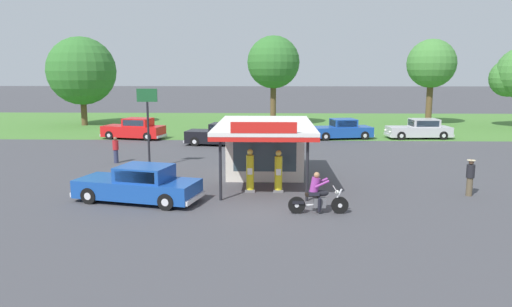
# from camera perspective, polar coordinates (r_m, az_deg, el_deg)

# --- Properties ---
(ground_plane) EXTENTS (300.00, 300.00, 0.00)m
(ground_plane) POSITION_cam_1_polar(r_m,az_deg,el_deg) (19.07, 0.82, -6.20)
(ground_plane) COLOR #424247
(grass_verge_strip) EXTENTS (120.00, 24.00, 0.01)m
(grass_verge_strip) POSITION_cam_1_polar(r_m,az_deg,el_deg) (48.61, 1.40, 3.59)
(grass_verge_strip) COLOR #477A33
(grass_verge_strip) RESTS_ON ground
(service_station_kiosk) EXTENTS (4.44, 7.42, 3.28)m
(service_station_kiosk) POSITION_cam_1_polar(r_m,az_deg,el_deg) (23.91, 1.09, 1.14)
(service_station_kiosk) COLOR silver
(service_station_kiosk) RESTS_ON ground
(gas_pump_nearside) EXTENTS (0.44, 0.44, 1.90)m
(gas_pump_nearside) POSITION_cam_1_polar(r_m,az_deg,el_deg) (21.04, -0.71, -2.25)
(gas_pump_nearside) COLOR slate
(gas_pump_nearside) RESTS_ON ground
(gas_pump_offside) EXTENTS (0.44, 0.44, 1.86)m
(gas_pump_offside) POSITION_cam_1_polar(r_m,az_deg,el_deg) (21.03, 2.68, -2.32)
(gas_pump_offside) COLOR slate
(gas_pump_offside) RESTS_ON ground
(motorcycle_with_rider) EXTENTS (2.25, 0.70, 1.58)m
(motorcycle_with_rider) POSITION_cam_1_polar(r_m,az_deg,el_deg) (18.00, 7.32, -5.10)
(motorcycle_with_rider) COLOR black
(motorcycle_with_rider) RESTS_ON ground
(featured_classic_sedan) EXTENTS (5.43, 3.00, 1.49)m
(featured_classic_sedan) POSITION_cam_1_polar(r_m,az_deg,el_deg) (20.08, -13.75, -3.68)
(featured_classic_sedan) COLOR #19479E
(featured_classic_sedan) RESTS_ON ground
(parked_car_back_row_centre_left) EXTENTS (5.18, 2.78, 1.63)m
(parked_car_back_row_centre_left) POSITION_cam_1_polar(r_m,az_deg,el_deg) (38.72, -14.28, 2.80)
(parked_car_back_row_centre_left) COLOR red
(parked_car_back_row_centre_left) RESTS_ON ground
(parked_car_back_row_left) EXTENTS (5.05, 2.75, 1.56)m
(parked_car_back_row_left) POSITION_cam_1_polar(r_m,az_deg,el_deg) (38.18, 10.17, 2.79)
(parked_car_back_row_left) COLOR #19479E
(parked_car_back_row_left) RESTS_ON ground
(parked_car_back_row_far_right) EXTENTS (5.16, 2.13, 1.54)m
(parked_car_back_row_far_right) POSITION_cam_1_polar(r_m,az_deg,el_deg) (39.89, 18.90, 2.71)
(parked_car_back_row_far_right) COLOR #B7B7BC
(parked_car_back_row_far_right) RESTS_ON ground
(parked_car_back_row_far_left) EXTENTS (5.22, 2.58, 1.56)m
(parked_car_back_row_far_left) POSITION_cam_1_polar(r_m,az_deg,el_deg) (34.42, -4.17, 2.19)
(parked_car_back_row_far_left) COLOR black
(parked_car_back_row_far_left) RESTS_ON ground
(bystander_strolling_foreground) EXTENTS (0.34, 0.34, 1.57)m
(bystander_strolling_foreground) POSITION_cam_1_polar(r_m,az_deg,el_deg) (22.26, 24.13, -2.52)
(bystander_strolling_foreground) COLOR brown
(bystander_strolling_foreground) RESTS_ON ground
(bystander_standing_back_lot) EXTENTS (0.34, 0.34, 1.52)m
(bystander_standing_back_lot) POSITION_cam_1_polar(r_m,az_deg,el_deg) (28.78, -16.35, 0.48)
(bystander_standing_back_lot) COLOR #2D3351
(bystander_standing_back_lot) RESTS_ON ground
(bystander_admiring_sedan) EXTENTS (0.36, 0.36, 1.63)m
(bystander_admiring_sedan) POSITION_cam_1_polar(r_m,az_deg,el_deg) (33.27, 2.71, 2.22)
(bystander_admiring_sedan) COLOR black
(bystander_admiring_sedan) RESTS_ON ground
(tree_oak_far_right) EXTENTS (6.52, 6.52, 8.52)m
(tree_oak_far_right) POSITION_cam_1_polar(r_m,az_deg,el_deg) (49.70, -20.05, 9.20)
(tree_oak_far_right) COLOR brown
(tree_oak_far_right) RESTS_ON ground
(tree_oak_distant_spare) EXTENTS (4.67, 4.67, 8.31)m
(tree_oak_distant_spare) POSITION_cam_1_polar(r_m,az_deg,el_deg) (50.04, 20.25, 9.90)
(tree_oak_distant_spare) COLOR brown
(tree_oak_distant_spare) RESTS_ON ground
(tree_oak_centre) EXTENTS (4.98, 4.98, 8.57)m
(tree_oak_centre) POSITION_cam_1_polar(r_m,az_deg,el_deg) (46.29, 2.23, 10.69)
(tree_oak_centre) COLOR brown
(tree_oak_centre) RESTS_ON ground
(roadside_pole_sign) EXTENTS (1.10, 0.12, 4.32)m
(roadside_pole_sign) POSITION_cam_1_polar(r_m,az_deg,el_deg) (26.53, -12.77, 4.64)
(roadside_pole_sign) COLOR black
(roadside_pole_sign) RESTS_ON ground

